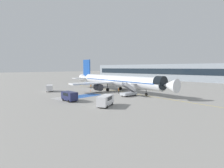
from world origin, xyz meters
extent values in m
plane|color=gray|center=(0.00, 0.00, 0.00)|extent=(600.00, 600.00, 0.00)
cube|color=gold|center=(1.89, -0.72, 0.00)|extent=(80.21, 9.99, 0.01)
cube|color=#2856A8|center=(1.89, -14.72, 0.00)|extent=(4.79, 9.20, 0.01)
cube|color=silver|center=(-1.11, -21.95, 0.00)|extent=(0.44, 3.60, 0.01)
cube|color=silver|center=(0.09, -21.95, 0.00)|extent=(0.44, 3.60, 0.01)
cube|color=silver|center=(1.29, -21.95, 0.00)|extent=(0.44, 3.60, 0.01)
cube|color=silver|center=(2.49, -21.95, 0.00)|extent=(0.44, 3.60, 0.01)
cube|color=silver|center=(3.69, -21.95, 0.00)|extent=(0.44, 3.60, 0.01)
cylinder|color=silver|center=(1.89, -0.72, 3.60)|extent=(36.97, 8.18, 3.75)
cone|color=silver|center=(22.20, -3.20, 3.60)|extent=(4.54, 4.15, 3.67)
cone|color=silver|center=(-19.16, 1.85, 3.60)|extent=(6.02, 4.25, 3.60)
cylinder|color=black|center=(19.40, -2.86, 4.07)|extent=(2.69, 4.03, 3.79)
cube|color=#19479E|center=(1.89, -0.72, 3.79)|extent=(34.06, 7.90, 0.24)
cube|color=silver|center=(-0.32, 7.60, 3.04)|extent=(4.77, 15.31, 0.44)
cylinder|color=#38383D|center=(0.90, 6.20, 1.67)|extent=(3.15, 2.57, 2.23)
cube|color=silver|center=(-2.26, -8.27, 3.04)|extent=(8.28, 15.88, 0.44)
cylinder|color=#38383D|center=(-0.73, -7.20, 1.67)|extent=(3.15, 2.57, 2.23)
cube|color=#19479E|center=(-18.32, 1.75, 8.07)|extent=(5.25, 0.99, 7.07)
cube|color=silver|center=(-17.33, 5.21, 3.79)|extent=(4.08, 6.36, 0.24)
cube|color=silver|center=(-18.19, -1.86, 3.79)|extent=(4.08, 6.36, 0.24)
cylinder|color=#38383D|center=(14.67, -2.28, 1.82)|extent=(0.20, 0.20, 2.81)
cylinder|color=black|center=(14.67, -2.28, 0.42)|extent=(0.87, 0.38, 0.84)
cylinder|color=#38383D|center=(0.54, 2.44, 1.79)|extent=(0.24, 0.24, 2.49)
cylinder|color=black|center=(0.54, 2.44, 0.55)|extent=(1.16, 0.73, 1.10)
cylinder|color=#38383D|center=(-0.18, -3.47, 1.79)|extent=(0.24, 0.24, 2.49)
cylinder|color=black|center=(-0.18, -3.47, 0.55)|extent=(1.16, 0.73, 1.10)
cube|color=#ADB2BA|center=(11.39, -6.39, 0.70)|extent=(2.77, 5.03, 0.70)
cylinder|color=black|center=(10.67, -4.61, 0.35)|extent=(0.30, 0.72, 0.70)
cylinder|color=black|center=(12.52, -4.83, 0.35)|extent=(0.30, 0.72, 0.70)
cylinder|color=black|center=(10.26, -7.94, 0.35)|extent=(0.30, 0.72, 0.70)
cylinder|color=black|center=(12.11, -8.17, 0.35)|extent=(0.30, 0.72, 0.70)
cube|color=#4C4C51|center=(11.39, -6.39, 2.17)|extent=(1.92, 4.30, 2.37)
cube|color=#4C4C51|center=(11.67, -4.13, 3.28)|extent=(1.77, 1.29, 0.12)
cube|color=silver|center=(10.63, -6.30, 2.64)|extent=(0.61, 4.51, 3.06)
cube|color=silver|center=(12.15, -6.48, 2.64)|extent=(0.61, 4.51, 3.06)
cube|color=#38383D|center=(-4.45, 20.02, 0.78)|extent=(9.49, 3.99, 0.60)
cube|color=silver|center=(-0.02, 20.77, 1.28)|extent=(2.41, 2.68, 1.60)
cube|color=black|center=(0.99, 20.94, 1.60)|extent=(0.37, 1.98, 0.70)
cylinder|color=#B7BCC4|center=(-4.86, 19.96, 2.36)|extent=(6.68, 3.58, 2.56)
cylinder|color=gold|center=(-4.86, 19.96, 2.36)|extent=(0.78, 2.64, 2.62)
cylinder|color=black|center=(-0.62, 21.87, 0.48)|extent=(0.99, 0.44, 0.96)
cylinder|color=black|center=(-0.22, 19.53, 0.48)|extent=(0.99, 0.44, 0.96)
cylinder|color=black|center=(-5.15, 21.11, 0.48)|extent=(0.99, 0.44, 0.96)
cylinder|color=black|center=(-4.76, 18.77, 0.48)|extent=(0.99, 0.44, 0.96)
cylinder|color=black|center=(-7.68, 20.68, 0.48)|extent=(0.99, 0.44, 0.96)
cylinder|color=black|center=(-7.28, 18.34, 0.48)|extent=(0.99, 0.44, 0.96)
cube|color=silver|center=(16.27, -20.42, 1.31)|extent=(3.92, 5.40, 1.99)
cube|color=black|center=(16.27, -20.42, 1.75)|extent=(3.00, 3.36, 0.72)
cylinder|color=black|center=(14.78, -19.39, 0.32)|extent=(0.45, 0.66, 0.64)
cylinder|color=black|center=(16.45, -18.62, 0.32)|extent=(0.45, 0.66, 0.64)
cylinder|color=black|center=(16.08, -22.22, 0.32)|extent=(0.45, 0.66, 0.64)
cylinder|color=black|center=(17.76, -21.45, 0.32)|extent=(0.45, 0.66, 0.64)
cube|color=silver|center=(-14.41, -17.43, 1.27)|extent=(4.87, 3.79, 1.90)
cube|color=black|center=(-14.41, -17.43, 1.69)|extent=(3.10, 2.91, 0.68)
cylinder|color=black|center=(-16.06, -17.62, 0.32)|extent=(0.66, 0.47, 0.64)
cylinder|color=black|center=(-15.23, -15.99, 0.32)|extent=(0.66, 0.47, 0.64)
cylinder|color=black|center=(-13.59, -18.87, 0.32)|extent=(0.66, 0.47, 0.64)
cylinder|color=black|center=(-12.77, -17.25, 0.32)|extent=(0.66, 0.47, 0.64)
cube|color=#1E234C|center=(5.70, -22.40, 1.31)|extent=(4.60, 2.30, 1.98)
cube|color=black|center=(5.70, -22.40, 1.75)|extent=(2.57, 2.24, 0.71)
cylinder|color=black|center=(7.14, -21.51, 0.32)|extent=(0.65, 0.23, 0.64)
cylinder|color=black|center=(7.05, -23.43, 0.32)|extent=(0.65, 0.23, 0.64)
cylinder|color=black|center=(4.35, -21.38, 0.32)|extent=(0.65, 0.23, 0.64)
cylinder|color=black|center=(4.26, -23.30, 0.32)|extent=(0.65, 0.23, 0.64)
cylinder|color=black|center=(6.08, -4.79, 0.43)|extent=(0.14, 0.14, 0.85)
cylinder|color=black|center=(5.97, -4.66, 0.43)|extent=(0.14, 0.14, 0.85)
cube|color=orange|center=(6.02, -4.72, 1.19)|extent=(0.45, 0.46, 0.68)
cube|color=silver|center=(6.02, -4.72, 1.19)|extent=(0.46, 0.47, 0.06)
sphere|color=tan|center=(6.02, -4.72, 1.64)|extent=(0.23, 0.23, 0.23)
cylinder|color=#191E38|center=(-10.82, -2.03, 0.44)|extent=(0.14, 0.14, 0.88)
cylinder|color=#191E38|center=(-10.90, -2.17, 0.44)|extent=(0.14, 0.14, 0.88)
cube|color=orange|center=(-10.86, -2.10, 1.22)|extent=(0.40, 0.47, 0.69)
cube|color=silver|center=(-10.86, -2.10, 1.22)|extent=(0.41, 0.49, 0.06)
sphere|color=#9E704C|center=(-10.86, -2.10, 1.69)|extent=(0.24, 0.24, 0.24)
cone|color=orange|center=(-4.68, -7.38, 0.24)|extent=(0.43, 0.43, 0.48)
cylinder|color=white|center=(-4.68, -7.38, 0.27)|extent=(0.24, 0.24, 0.06)
cube|color=#89939E|center=(-8.90, 65.45, 5.25)|extent=(128.52, 12.00, 10.50)
cube|color=#19232D|center=(-8.90, 59.40, 5.77)|extent=(123.38, 0.10, 3.67)
camera|label=1|loc=(42.34, -45.60, 8.11)|focal=28.00mm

